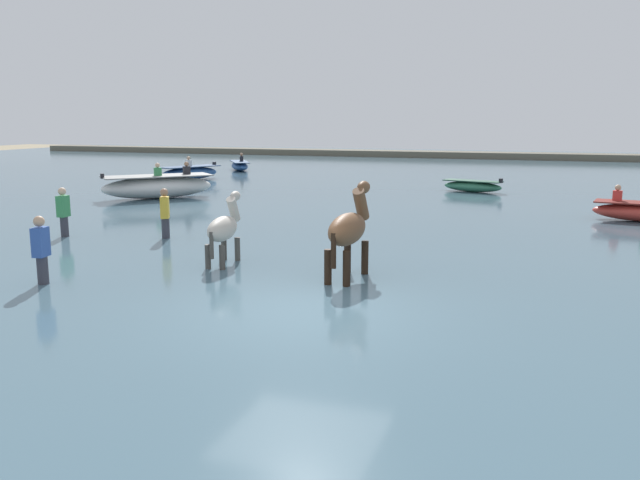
# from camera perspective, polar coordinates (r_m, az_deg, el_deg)

# --- Properties ---
(ground_plane) EXTENTS (120.00, 120.00, 0.00)m
(ground_plane) POSITION_cam_1_polar(r_m,az_deg,el_deg) (10.73, -1.44, -7.90)
(ground_plane) COLOR gray
(water_surface) EXTENTS (90.00, 90.00, 0.37)m
(water_surface) POSITION_cam_1_polar(r_m,az_deg,el_deg) (20.12, 8.53, 1.19)
(water_surface) COLOR #476675
(water_surface) RESTS_ON ground
(horse_lead_bay) EXTENTS (0.60, 1.97, 2.14)m
(horse_lead_bay) POSITION_cam_1_polar(r_m,az_deg,el_deg) (12.54, 2.47, 0.75)
(horse_lead_bay) COLOR brown
(horse_lead_bay) RESTS_ON ground
(horse_trailing_pinto) EXTENTS (0.57, 1.67, 1.81)m
(horse_trailing_pinto) POSITION_cam_1_polar(r_m,az_deg,el_deg) (13.94, -8.24, 0.82)
(horse_trailing_pinto) COLOR beige
(horse_trailing_pinto) RESTS_ON ground
(boat_distant_west) EXTENTS (2.32, 2.92, 1.00)m
(boat_distant_west) POSITION_cam_1_polar(r_m,az_deg,el_deg) (39.00, -6.89, 6.33)
(boat_distant_west) COLOR #28518E
(boat_distant_west) RESTS_ON water_surface
(boat_mid_channel) EXTENTS (3.97, 4.02, 1.34)m
(boat_mid_channel) POSITION_cam_1_polar(r_m,az_deg,el_deg) (25.99, -13.72, 4.45)
(boat_mid_channel) COLOR silver
(boat_mid_channel) RESTS_ON water_surface
(boat_distant_east) EXTENTS (2.58, 1.40, 0.61)m
(boat_distant_east) POSITION_cam_1_polar(r_m,az_deg,el_deg) (28.18, 12.93, 4.52)
(boat_distant_east) COLOR #337556
(boat_distant_east) RESTS_ON water_surface
(boat_near_starboard) EXTENTS (2.36, 3.30, 1.14)m
(boat_near_starboard) POSITION_cam_1_polar(r_m,az_deg,el_deg) (33.52, -11.08, 5.67)
(boat_near_starboard) COLOR #28518E
(boat_near_starboard) RESTS_ON water_surface
(person_wading_close) EXTENTS (0.22, 0.33, 1.63)m
(person_wading_close) POSITION_cam_1_polar(r_m,az_deg,el_deg) (18.24, -21.07, 1.84)
(person_wading_close) COLOR #383842
(person_wading_close) RESTS_ON ground
(person_wading_mid) EXTENTS (0.32, 0.38, 1.63)m
(person_wading_mid) POSITION_cam_1_polar(r_m,az_deg,el_deg) (17.24, -13.10, 1.80)
(person_wading_mid) COLOR #383842
(person_wading_mid) RESTS_ON ground
(person_onlooker_left) EXTENTS (0.25, 0.35, 1.63)m
(person_onlooker_left) POSITION_cam_1_polar(r_m,az_deg,el_deg) (13.17, -22.71, -1.36)
(person_onlooker_left) COLOR #383842
(person_onlooker_left) RESTS_ON ground
(far_shoreline) EXTENTS (80.00, 2.40, 0.83)m
(far_shoreline) POSITION_cam_1_polar(r_m,az_deg,el_deg) (51.67, 15.09, 6.80)
(far_shoreline) COLOR #605B4C
(far_shoreline) RESTS_ON ground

